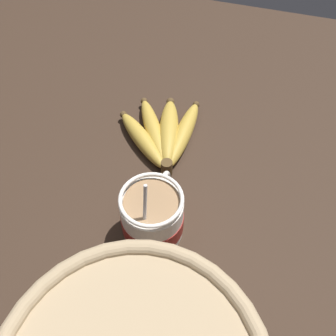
# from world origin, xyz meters

# --- Properties ---
(table) EXTENTS (1.39, 1.39, 0.03)m
(table) POSITION_xyz_m (0.00, 0.00, 0.02)
(table) COLOR #332319
(table) RESTS_ON ground
(coffee_mug) EXTENTS (0.13, 0.10, 0.15)m
(coffee_mug) POSITION_xyz_m (-0.04, -0.03, 0.07)
(coffee_mug) COLOR white
(coffee_mug) RESTS_ON table
(banana_bunch) EXTENTS (0.20, 0.16, 0.04)m
(banana_bunch) POSITION_xyz_m (0.15, 0.02, 0.05)
(banana_bunch) COLOR #4C381E
(banana_bunch) RESTS_ON table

